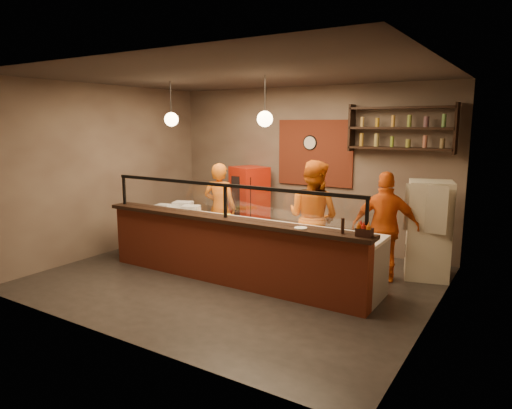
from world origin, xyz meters
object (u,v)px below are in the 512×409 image
Objects in this scene: condiment_caddy at (364,232)px; cook_mid at (313,217)px; fridge at (429,230)px; pizza_dough at (276,227)px; pepper_mill at (343,226)px; red_cooler at (249,204)px; cook_left at (220,208)px; cook_right at (385,227)px; wall_clock at (310,143)px.

cook_mid is at bearing 136.55° from condiment_caddy.
fridge is at bearing -148.50° from cook_mid.
pepper_mill is at bearing -20.76° from pizza_dough.
cook_mid is at bearing -8.00° from red_cooler.
cook_right is at bearing 168.69° from cook_left.
cook_left is 3.58m from condiment_caddy.
wall_clock reaches higher than red_cooler.
wall_clock reaches higher than cook_right.
condiment_caddy is (3.30, -1.35, 0.24)m from cook_left.
pizza_dough is 1.38m from pepper_mill.
cook_mid is 1.86m from fridge.
cook_left reaches higher than pizza_dough.
pepper_mill reaches higher than pizza_dough.
pizza_dough is at bearing 163.14° from condiment_caddy.
cook_mid is at bearing 69.81° from pizza_dough.
condiment_caddy is at bearing 76.17° from cook_right.
red_cooler is at bearing 143.62° from condiment_caddy.
fridge is (1.69, 0.76, -0.16)m from cook_mid.
fridge is 2.47m from pizza_dough.
wall_clock is at bearing 37.18° from red_cooler.
wall_clock is at bearing 123.00° from pepper_mill.
condiment_caddy is (3.34, -2.46, 0.32)m from red_cooler.
cook_mid is at bearing 129.01° from pepper_mill.
fridge is 3.78m from red_cooler.
cook_left is 3.76m from fridge.
wall_clock is 0.17× the size of cook_right.
red_cooler is at bearing 140.99° from pepper_mill.
cook_mid is at bearing -7.53° from cook_right.
pizza_dough is 1.64m from condiment_caddy.
fridge is (0.55, 0.52, -0.08)m from cook_right.
red_cooler is (-3.19, 1.00, -0.09)m from cook_right.
fridge reaches higher than condiment_caddy.
wall_clock is 0.19× the size of red_cooler.
fridge is at bearing -156.45° from cook_right.
cook_right reaches higher than condiment_caddy.
wall_clock is 0.61× the size of pizza_dough.
fridge is (3.70, 0.63, -0.08)m from cook_left.
cook_left is at bearing 155.67° from pepper_mill.
condiment_caddy is at bearing -52.88° from wall_clock.
wall_clock is 1.45× the size of pepper_mill.
cook_right is 3.35m from red_cooler.
cook_left is 1.10× the size of fridge.
red_cooler reaches higher than condiment_caddy.
cook_right reaches higher than red_cooler.
red_cooler is at bearing 157.24° from fridge.
cook_left is 3.32m from pepper_mill.
cook_right is at bearing 5.78° from red_cooler.
cook_left reaches higher than red_cooler.
cook_right is 0.76m from fridge.
cook_right is 1.72m from pizza_dough.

